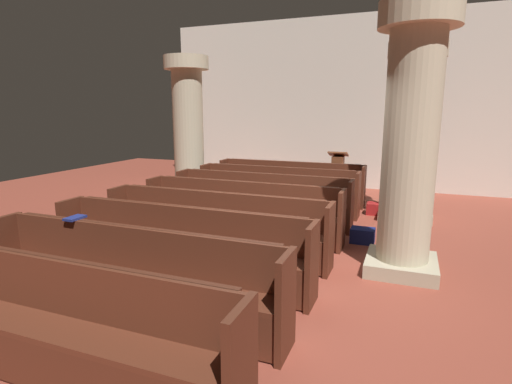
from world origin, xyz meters
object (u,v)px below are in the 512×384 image
lectern (337,176)px  kneeler_box_red (377,209)px  pew_row_7 (47,319)px  hymn_book (75,218)px  pillar_aisle_rear (411,139)px  pew_row_2 (261,197)px  pew_row_1 (277,188)px  pew_row_3 (241,209)px  pew_row_4 (215,223)px  pillar_far_side (188,125)px  kneeler_box_navy (362,235)px  pew_row_0 (290,181)px  pillar_aisle_side (412,129)px  pew_row_5 (179,244)px  pew_row_6 (127,273)px

lectern → kneeler_box_red: 2.14m
pew_row_7 → hymn_book: bearing=125.5°
pillar_aisle_rear → pew_row_2: bearing=148.8°
pew_row_1 → pew_row_3: bearing=-90.0°
pew_row_3 → pew_row_4: 0.95m
pillar_far_side → lectern: 3.90m
kneeler_box_navy → hymn_book: bearing=-131.4°
pew_row_3 → kneeler_box_navy: size_ratio=9.01×
pew_row_1 → lectern: 2.41m
pew_row_0 → pillar_aisle_rear: pillar_aisle_rear is taller
pew_row_3 → pillar_aisle_side: bearing=42.5°
lectern → kneeler_box_red: (1.12, -1.79, -0.34)m
pew_row_1 → hymn_book: size_ratio=15.30×
pew_row_0 → lectern: lectern is taller
pillar_aisle_rear → pew_row_3: bearing=167.1°
pew_row_3 → pew_row_4: bearing=-90.0°
pew_row_5 → kneeler_box_red: bearing=65.1°
pew_row_2 → pillar_far_side: bearing=146.7°
pew_row_6 → kneeler_box_red: bearing=69.2°
pew_row_5 → pillar_aisle_rear: bearing=27.7°
pew_row_1 → pew_row_3: (0.00, -1.90, 0.00)m
pew_row_2 → pew_row_5: size_ratio=1.00×
pew_row_4 → pillar_far_side: (-2.48, 3.53, 1.24)m
pew_row_6 → pew_row_7: same height
kneeler_box_red → kneeler_box_navy: size_ratio=1.02×
pew_row_5 → hymn_book: 1.20m
pew_row_2 → pillar_aisle_side: size_ratio=1.01×
pew_row_5 → pew_row_1: bearing=90.0°
pew_row_0 → pew_row_4: same height
pew_row_5 → kneeler_box_red: (1.98, 4.26, -0.37)m
pew_row_1 → pew_row_2: 0.95m
pew_row_0 → pew_row_4: bearing=-90.0°
pew_row_7 → pillar_far_side: (-2.48, 6.39, 1.24)m
pew_row_2 → pew_row_3: bearing=-90.0°
pillar_aisle_side → pew_row_4: bearing=-127.7°
pew_row_3 → pillar_aisle_side: (2.53, 2.32, 1.24)m
pew_row_1 → pillar_far_side: pillar_far_side is taller
pew_row_1 → kneeler_box_navy: bearing=-37.5°
pew_row_0 → kneeler_box_navy: 3.12m
pew_row_5 → kneeler_box_navy: (1.92, 2.33, -0.37)m
pew_row_3 → pew_row_5: size_ratio=1.00×
pillar_aisle_side → lectern: bearing=132.2°
pillar_aisle_side → lectern: pillar_aisle_side is taller
kneeler_box_red → pew_row_3: bearing=-130.0°
pew_row_5 → pew_row_6: size_ratio=1.00×
kneeler_box_navy → pew_row_3: bearing=-167.4°
pew_row_4 → lectern: lectern is taller
pew_row_5 → kneeler_box_red: size_ratio=8.83×
pew_row_2 → pew_row_3: (0.00, -0.95, 0.00)m
pillar_aisle_side → pew_row_5: bearing=-120.9°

